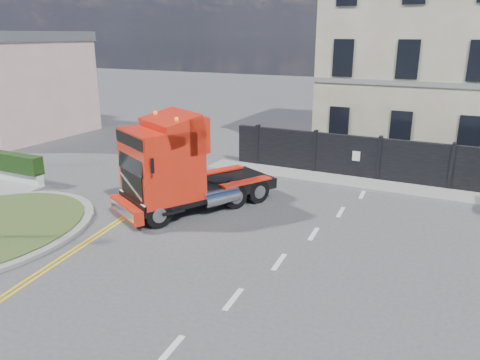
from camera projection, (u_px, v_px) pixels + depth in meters
The scene contains 6 objects.
ground at pixel (200, 238), 15.38m from camera, with size 120.00×120.00×0.00m, color #424244.
seaside_bldg_pink at pixel (8, 89), 30.66m from camera, with size 8.00×8.00×6.00m, color beige.
hoarding_fence at pixel (440, 167), 20.00m from camera, with size 18.80×0.25×2.00m.
georgian_building at pixel (451, 47), 25.22m from camera, with size 12.30×10.30×12.80m.
pavement_far at pixel (421, 192), 19.74m from camera, with size 20.00×1.60×0.12m, color gray.
truck at pixel (177, 170), 17.28m from camera, with size 4.89×6.44×3.65m.
Camera 1 is at (7.44, -12.05, 6.43)m, focal length 35.00 mm.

